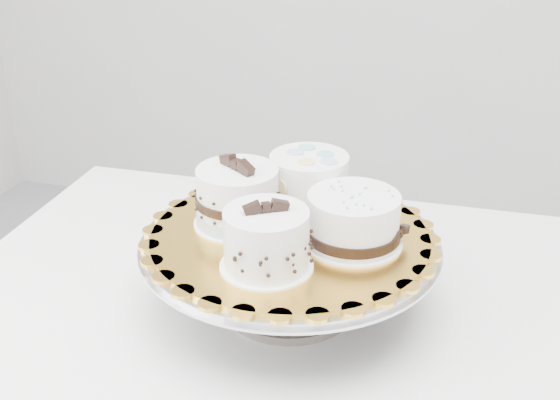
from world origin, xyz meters
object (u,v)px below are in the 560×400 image
(cake_board, at_px, (290,235))
(cake_ribbon, at_px, (354,221))
(cake_swirl, at_px, (266,241))
(cake_stand, at_px, (290,259))
(cake_banded, at_px, (238,199))
(cake_dots, at_px, (309,182))
(table, at_px, (326,358))

(cake_board, height_order, cake_ribbon, cake_ribbon)
(cake_swirl, bearing_deg, cake_ribbon, 13.65)
(cake_ribbon, bearing_deg, cake_stand, -162.06)
(cake_swirl, relative_size, cake_banded, 0.93)
(cake_stand, height_order, cake_ribbon, cake_ribbon)
(cake_stand, xyz_separation_m, cake_ribbon, (0.09, 0.00, 0.07))
(cake_banded, height_order, cake_dots, cake_banded)
(cake_swirl, distance_m, cake_dots, 0.17)
(cake_stand, relative_size, cake_swirl, 2.83)
(table, distance_m, cake_swirl, 0.27)
(cake_swirl, xyz_separation_m, cake_dots, (0.01, 0.17, 0.01))
(cake_board, distance_m, cake_ribbon, 0.09)
(table, relative_size, cake_swirl, 8.05)
(cake_stand, bearing_deg, cake_ribbon, 0.53)
(cake_ribbon, bearing_deg, cake_swirl, -117.19)
(cake_board, bearing_deg, table, 14.08)
(cake_swirl, bearing_deg, cake_board, 55.91)
(cake_board, xyz_separation_m, cake_ribbon, (0.09, 0.00, 0.03))
(table, xyz_separation_m, cake_board, (-0.05, -0.01, 0.20))
(cake_stand, bearing_deg, cake_banded, 173.37)
(table, bearing_deg, cake_ribbon, -22.56)
(cake_swirl, height_order, cake_banded, cake_banded)
(cake_dots, relative_size, cake_ribbon, 0.89)
(table, xyz_separation_m, cake_banded, (-0.13, -0.00, 0.24))
(table, xyz_separation_m, cake_dots, (-0.05, 0.07, 0.24))
(cake_board, relative_size, cake_swirl, 2.61)
(cake_dots, distance_m, cake_ribbon, 0.11)
(table, bearing_deg, cake_dots, 123.16)
(table, height_order, cake_board, cake_board)
(cake_banded, distance_m, cake_ribbon, 0.16)
(table, height_order, cake_banded, cake_banded)
(cake_dots, bearing_deg, cake_ribbon, -53.08)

